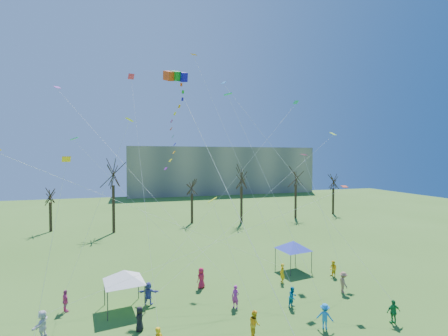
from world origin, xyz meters
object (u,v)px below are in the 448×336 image
object	(u,v)px
distant_building	(221,170)
big_box_kite	(178,127)
canopy_tent_blue	(293,245)
canopy_tent_white	(124,276)

from	to	relation	value
distant_building	big_box_kite	size ratio (longest dim) A/B	2.89
distant_building	canopy_tent_blue	world-z (taller)	distant_building
big_box_kite	distant_building	bearing A→B (deg)	71.24
distant_building	canopy_tent_blue	bearing A→B (deg)	-100.15
big_box_kite	canopy_tent_blue	bearing A→B (deg)	15.85
distant_building	canopy_tent_white	xyz separation A→B (m)	(-29.38, -74.06, -4.90)
canopy_tent_blue	big_box_kite	bearing A→B (deg)	-164.15
big_box_kite	canopy_tent_white	size ratio (longest dim) A/B	5.14
big_box_kite	canopy_tent_blue	size ratio (longest dim) A/B	5.15
big_box_kite	canopy_tent_white	world-z (taller)	big_box_kite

